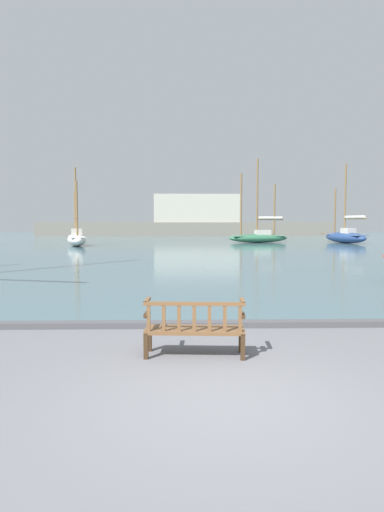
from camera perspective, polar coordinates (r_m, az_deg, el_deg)
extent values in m
plane|color=slate|center=(5.86, 4.21, -17.51)|extent=(160.00, 160.00, 0.00)
cube|color=#476670|center=(49.46, -0.80, 1.91)|extent=(100.00, 80.00, 0.08)
cube|color=#4C4C50|center=(9.51, 1.91, -8.51)|extent=(40.00, 0.30, 0.12)
cube|color=#3D2A19|center=(7.82, -5.32, -10.25)|extent=(0.07, 0.07, 0.42)
cube|color=#3D2A19|center=(7.77, 6.12, -10.35)|extent=(0.07, 0.07, 0.42)
cube|color=#3D2A19|center=(7.39, -5.78, -11.13)|extent=(0.07, 0.07, 0.42)
cube|color=#3D2A19|center=(7.34, 6.37, -11.24)|extent=(0.07, 0.07, 0.42)
cube|color=brown|center=(7.49, 0.33, -9.23)|extent=(1.63, 0.62, 0.06)
cube|color=brown|center=(7.18, 0.28, -6.00)|extent=(1.60, 0.15, 0.06)
cube|color=brown|center=(7.28, -5.45, -7.75)|extent=(0.06, 0.04, 0.41)
cube|color=brown|center=(7.25, -3.55, -7.79)|extent=(0.06, 0.04, 0.41)
cube|color=brown|center=(7.23, -1.64, -7.82)|extent=(0.06, 0.04, 0.41)
cube|color=brown|center=(7.22, 0.28, -7.83)|extent=(0.06, 0.04, 0.41)
cube|color=brown|center=(7.22, 2.20, -7.84)|extent=(0.06, 0.04, 0.41)
cube|color=brown|center=(7.22, 4.12, -7.84)|extent=(0.06, 0.04, 0.41)
cube|color=brown|center=(7.24, 6.04, -7.84)|extent=(0.06, 0.04, 0.41)
cube|color=#3D2A19|center=(7.41, -5.70, -7.31)|extent=(0.08, 0.30, 0.06)
cube|color=brown|center=(7.45, -5.62, -5.55)|extent=(0.09, 0.47, 0.04)
cube|color=#3D2A19|center=(7.36, 6.36, -7.39)|extent=(0.08, 0.30, 0.06)
cube|color=brown|center=(7.41, 6.33, -5.62)|extent=(0.09, 0.47, 0.04)
ellipsoid|color=silver|center=(40.05, -14.24, 1.97)|extent=(2.88, 5.38, 1.01)
cube|color=white|center=(40.04, -14.24, 2.37)|extent=(2.34, 4.68, 0.08)
cube|color=beige|center=(39.64, -14.22, 2.87)|extent=(1.09, 1.24, 0.64)
cylinder|color=brown|center=(40.18, -14.33, 6.57)|extent=(0.15, 0.15, 5.80)
cylinder|color=brown|center=(38.95, -14.20, 4.71)|extent=(0.78, 2.34, 0.12)
cylinder|color=brown|center=(41.57, -14.42, 5.16)|extent=(0.15, 0.15, 3.87)
cylinder|color=brown|center=(38.61, -14.19, 5.75)|extent=(0.15, 0.15, 4.57)
ellipsoid|color=navy|center=(46.14, 18.60, 2.20)|extent=(3.11, 6.32, 1.04)
cube|color=#516B9E|center=(46.13, 18.61, 2.55)|extent=(2.53, 5.51, 0.08)
cube|color=beige|center=(45.75, 18.94, 2.95)|extent=(1.19, 1.39, 0.59)
cylinder|color=brown|center=(46.29, 18.61, 6.77)|extent=(0.17, 0.17, 6.73)
cylinder|color=brown|center=(44.92, 19.70, 4.43)|extent=(0.91, 3.14, 0.13)
cylinder|color=silver|center=(44.92, 19.70, 4.60)|extent=(0.96, 2.86, 0.27)
cylinder|color=brown|center=(47.65, 17.44, 5.36)|extent=(0.17, 0.17, 4.46)
cylinder|color=brown|center=(49.14, 16.27, 2.73)|extent=(0.39, 1.08, 0.13)
ellipsoid|color=#2D6647|center=(45.10, 8.28, 2.21)|extent=(6.12, 2.68, 0.85)
cube|color=#5B9375|center=(45.09, 8.29, 2.51)|extent=(5.35, 2.13, 0.08)
cube|color=beige|center=(45.22, 8.82, 2.89)|extent=(1.58, 1.18, 0.53)
cylinder|color=brown|center=(45.07, 8.16, 7.28)|extent=(0.17, 0.17, 7.43)
cylinder|color=brown|center=(45.47, 9.75, 4.53)|extent=(2.69, 0.57, 0.14)
cylinder|color=silver|center=(45.47, 9.75, 4.71)|extent=(2.44, 0.67, 0.28)
cylinder|color=brown|center=(44.55, 6.16, 6.40)|extent=(0.17, 0.17, 5.98)
cylinder|color=brown|center=(45.63, 10.27, 5.68)|extent=(0.17, 0.17, 4.99)
cube|color=slate|center=(64.26, -0.95, 3.34)|extent=(41.30, 2.40, 2.01)
cube|color=#B7B2A3|center=(64.31, 0.59, 5.99)|extent=(11.93, 2.00, 3.94)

